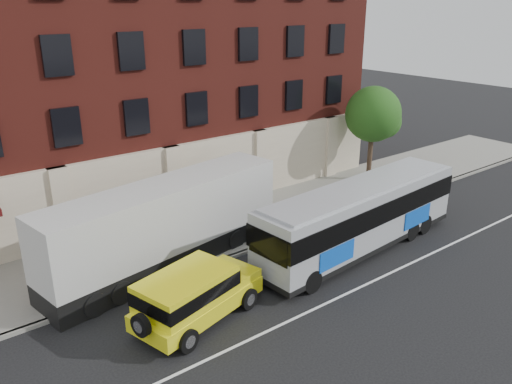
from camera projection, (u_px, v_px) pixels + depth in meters
ground at (325, 314)px, 19.90m from camera, size 120.00×120.00×0.00m
sidewalk at (202, 234)px, 26.55m from camera, size 60.00×6.00×0.15m
kerb at (235, 255)px, 24.32m from camera, size 60.00×0.25×0.15m
lane_line at (316, 308)px, 20.27m from camera, size 60.00×0.12×0.01m
building at (124, 71)px, 29.80m from camera, size 30.00×12.10×15.00m
sign_pole at (47, 286)px, 19.09m from camera, size 0.30×0.20×2.50m
street_tree at (374, 116)px, 33.14m from camera, size 3.60×3.60×6.20m
city_bus at (360, 214)px, 24.48m from camera, size 12.35×3.53×3.34m
yellow_suv at (193, 293)px, 19.05m from camera, size 5.67×3.41×2.11m
shipping_container at (166, 226)px, 22.91m from camera, size 12.07×4.40×3.94m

